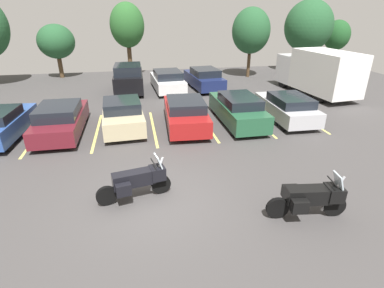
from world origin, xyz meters
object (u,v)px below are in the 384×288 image
object	(u,v)px
car_far_black	(129,78)
box_truck	(318,72)
car_maroon	(61,119)
car_far_navy	(204,78)
car_champagne	(123,115)
car_silver	(287,107)
car_far_white	(167,81)
motorcycle_touring	(137,180)
motorcycle_second	(311,197)
car_green	(238,109)
car_red	(185,113)

from	to	relation	value
car_far_black	box_truck	distance (m)	13.01
car_maroon	car_far_navy	bearing A→B (deg)	40.95
box_truck	car_champagne	bearing A→B (deg)	-162.18
car_far_navy	car_silver	bearing A→B (deg)	-70.52
car_silver	car_far_navy	size ratio (longest dim) A/B	0.96
car_maroon	car_far_white	bearing A→B (deg)	51.38
motorcycle_touring	car_maroon	distance (m)	6.97
motorcycle_second	car_silver	size ratio (longest dim) A/B	0.50
car_far_white	car_far_black	bearing A→B (deg)	176.93
motorcycle_touring	car_far_navy	size ratio (longest dim) A/B	0.48
car_champagne	car_green	bearing A→B (deg)	-3.06
car_silver	box_truck	size ratio (longest dim) A/B	0.69
car_far_navy	box_truck	xyz separation A→B (m)	(7.15, -3.16, 0.83)
car_green	car_far_navy	xyz separation A→B (m)	(-0.01, 7.62, 0.00)
car_maroon	car_far_black	world-z (taller)	car_far_black
car_far_black	car_far_navy	xyz separation A→B (m)	(5.45, -0.03, -0.21)
car_maroon	box_truck	xyz separation A→B (m)	(15.74, 4.29, 0.86)
car_far_navy	motorcycle_second	bearing A→B (deg)	-91.90
car_red	car_silver	xyz separation A→B (m)	(5.42, 0.00, -0.02)
motorcycle_second	car_far_navy	bearing A→B (deg)	88.10
motorcycle_second	car_far_navy	size ratio (longest dim) A/B	0.48
car_champagne	car_red	size ratio (longest dim) A/B	0.91
car_green	car_maroon	bearing A→B (deg)	178.88
motorcycle_second	car_far_white	size ratio (longest dim) A/B	0.48
car_far_black	car_far_white	world-z (taller)	car_far_black
car_champagne	car_silver	size ratio (longest dim) A/B	0.96
car_green	box_truck	size ratio (longest dim) A/B	0.74
car_green	car_silver	size ratio (longest dim) A/B	1.07
motorcycle_touring	car_silver	world-z (taller)	car_silver
motorcycle_touring	motorcycle_second	distance (m)	5.07
car_red	car_far_navy	distance (m)	8.12
car_maroon	car_silver	world-z (taller)	car_maroon
car_champagne	car_red	distance (m)	3.07
car_maroon	car_green	xyz separation A→B (m)	(8.59, -0.17, 0.03)
car_far_black	car_far_navy	world-z (taller)	car_far_black
car_champagne	car_maroon	bearing A→B (deg)	-177.16
car_green	box_truck	bearing A→B (deg)	31.96
car_silver	car_maroon	bearing A→B (deg)	178.98
motorcycle_second	car_far_navy	xyz separation A→B (m)	(0.51, 15.41, 0.09)
car_maroon	car_silver	xyz separation A→B (m)	(11.29, -0.20, -0.01)
car_far_white	car_far_navy	size ratio (longest dim) A/B	0.99
car_champagne	car_far_white	world-z (taller)	car_champagne
car_red	car_green	bearing A→B (deg)	0.76
car_champagne	motorcycle_touring	bearing A→B (deg)	-85.23
car_red	car_silver	distance (m)	5.42
car_far_white	car_champagne	bearing A→B (deg)	-112.87
car_champagne	box_truck	xyz separation A→B (m)	(12.91, 4.15, 0.85)
motorcycle_second	car_far_white	xyz separation A→B (m)	(-2.21, 15.30, 0.07)
motorcycle_second	car_green	xyz separation A→B (m)	(0.52, 7.79, 0.09)
motorcycle_touring	car_silver	size ratio (longest dim) A/B	0.51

